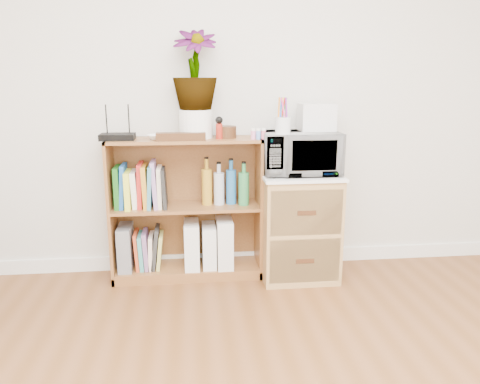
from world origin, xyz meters
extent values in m
cube|color=white|center=(0.00, 2.24, 0.05)|extent=(4.00, 0.02, 0.10)
cube|color=brown|center=(-0.35, 2.10, 0.47)|extent=(1.00, 0.30, 0.95)
cube|color=#9E7542|center=(0.40, 2.02, 0.35)|extent=(0.50, 0.45, 0.70)
imported|color=white|center=(0.40, 2.02, 0.86)|extent=(0.49, 0.34, 0.27)
cylinder|color=silver|center=(0.26, 1.92, 1.04)|extent=(0.09, 0.09, 0.10)
cube|color=silver|center=(0.52, 2.09, 1.08)|extent=(0.22, 0.19, 0.18)
cube|color=black|center=(-0.77, 2.08, 0.97)|extent=(0.22, 0.15, 0.04)
imported|color=white|center=(-0.52, 2.07, 0.97)|extent=(0.13, 0.13, 0.03)
cylinder|color=white|center=(-0.27, 2.12, 1.04)|extent=(0.22, 0.22, 0.18)
imported|color=#317B38|center=(-0.27, 2.12, 1.38)|extent=(0.28, 0.28, 0.50)
cube|color=#341B0E|center=(-0.37, 2.00, 0.97)|extent=(0.31, 0.08, 0.05)
cylinder|color=maroon|center=(-0.13, 2.06, 1.00)|extent=(0.04, 0.04, 0.10)
cylinder|color=#341E0E|center=(-0.08, 2.11, 0.99)|extent=(0.13, 0.13, 0.08)
cube|color=pink|center=(0.12, 2.01, 0.98)|extent=(0.11, 0.04, 0.05)
cube|color=slate|center=(-0.77, 2.10, 0.22)|extent=(0.09, 0.24, 0.30)
cube|color=white|center=(-0.32, 2.09, 0.23)|extent=(0.10, 0.25, 0.31)
cube|color=white|center=(-0.20, 2.09, 0.21)|extent=(0.09, 0.23, 0.29)
cube|color=silver|center=(-0.10, 2.09, 0.24)|extent=(0.11, 0.27, 0.33)
cube|color=#1B651B|center=(-0.79, 2.10, 0.64)|extent=(0.03, 0.20, 0.27)
cube|color=#1C57AB|center=(-0.76, 2.10, 0.64)|extent=(0.04, 0.20, 0.29)
cube|color=#E3ED37|center=(-0.72, 2.10, 0.62)|extent=(0.04, 0.20, 0.25)
cube|color=white|center=(-0.68, 2.10, 0.62)|extent=(0.05, 0.20, 0.24)
cube|color=red|center=(-0.65, 2.10, 0.65)|extent=(0.04, 0.20, 0.29)
cube|color=#C28422|center=(-0.61, 2.10, 0.64)|extent=(0.04, 0.20, 0.28)
cube|color=teal|center=(-0.58, 2.10, 0.64)|extent=(0.04, 0.20, 0.28)
cube|color=#9974AE|center=(-0.55, 2.10, 0.65)|extent=(0.04, 0.20, 0.31)
cube|color=#F5E2BF|center=(-0.52, 2.10, 0.63)|extent=(0.03, 0.20, 0.27)
cube|color=black|center=(-0.49, 2.10, 0.63)|extent=(0.03, 0.20, 0.26)
cylinder|color=#B38521|center=(-0.21, 2.10, 0.66)|extent=(0.07, 0.07, 0.31)
cylinder|color=#B3BCCB|center=(-0.13, 2.10, 0.64)|extent=(0.07, 0.07, 0.28)
cylinder|color=#21619E|center=(-0.05, 2.10, 0.65)|extent=(0.07, 0.07, 0.30)
cylinder|color=#2F8345|center=(0.03, 2.10, 0.64)|extent=(0.07, 0.07, 0.28)
cube|color=#BB4321|center=(-0.69, 2.10, 0.20)|extent=(0.03, 0.19, 0.26)
cube|color=teal|center=(-0.66, 2.10, 0.19)|extent=(0.04, 0.19, 0.24)
cube|color=slate|center=(-0.63, 2.10, 0.20)|extent=(0.04, 0.19, 0.26)
cube|color=beige|center=(-0.60, 2.10, 0.19)|extent=(0.03, 0.19, 0.23)
cube|color=#2B2B2B|center=(-0.57, 2.10, 0.21)|extent=(0.06, 0.19, 0.29)
cube|color=#BDBA57|center=(-0.54, 2.10, 0.19)|extent=(0.05, 0.19, 0.24)
camera|label=1|loc=(-0.32, -0.95, 1.33)|focal=35.00mm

